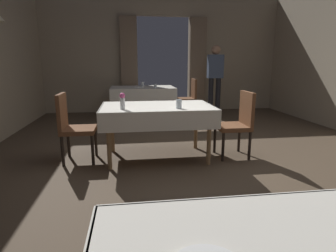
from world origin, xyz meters
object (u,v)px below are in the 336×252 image
object	(u,v)px
chair_far_right	(189,96)
plate_far_a	(139,87)
glass_far_c	(155,86)
flower_vase_mid	(122,100)
glass_mid_b	(179,104)
person_waiter_by_doorway	(215,75)
chair_mid_left	(72,124)
chair_mid_right	(238,121)
dining_table_far	(143,91)
glass_far_b	(143,84)
dining_table_mid	(157,112)

from	to	relation	value
chair_far_right	plate_far_a	world-z (taller)	chair_far_right
plate_far_a	glass_far_c	xyz separation A→B (m)	(0.36, -0.21, 0.04)
flower_vase_mid	glass_mid_b	bearing A→B (deg)	-2.23
plate_far_a	person_waiter_by_doorway	distance (m)	1.85
chair_mid_left	glass_far_c	xyz separation A→B (m)	(1.37, 2.60, 0.28)
glass_far_c	chair_mid_right	bearing A→B (deg)	-71.15
dining_table_far	glass_mid_b	bearing A→B (deg)	-84.51
glass_far_b	glass_far_c	xyz separation A→B (m)	(0.26, -0.49, -0.01)
chair_mid_right	person_waiter_by_doorway	xyz separation A→B (m)	(0.55, 2.93, 0.51)
chair_mid_right	glass_far_c	bearing A→B (deg)	108.85
dining_table_far	glass_mid_b	xyz separation A→B (m)	(0.31, -3.20, 0.14)
chair_mid_left	glass_far_b	world-z (taller)	chair_mid_left
chair_mid_right	plate_far_a	xyz separation A→B (m)	(-1.28, 2.91, 0.24)
glass_far_b	chair_far_right	bearing A→B (deg)	-7.73
dining_table_mid	glass_far_c	bearing A→B (deg)	85.13
flower_vase_mid	glass_far_b	bearing A→B (deg)	82.87
chair_mid_right	glass_mid_b	bearing A→B (deg)	-167.53
dining_table_mid	chair_mid_right	distance (m)	1.16
dining_table_far	chair_mid_left	distance (m)	3.10
dining_table_far	person_waiter_by_doorway	distance (m)	1.78
chair_far_right	glass_mid_b	distance (m)	3.35
glass_mid_b	glass_far_c	size ratio (longest dim) A/B	1.25
chair_mid_left	glass_far_b	distance (m)	3.29
chair_far_right	glass_far_c	distance (m)	0.97
chair_mid_left	glass_far_c	world-z (taller)	chair_mid_left
chair_mid_left	glass_far_b	bearing A→B (deg)	70.29
dining_table_far	flower_vase_mid	distance (m)	3.20
chair_mid_left	chair_far_right	size ratio (longest dim) A/B	1.00
dining_table_mid	dining_table_far	xyz separation A→B (m)	(-0.05, 2.92, -0.00)
dining_table_mid	glass_far_b	distance (m)	3.11
dining_table_mid	glass_far_c	distance (m)	2.63
chair_far_right	flower_vase_mid	world-z (taller)	flower_vase_mid
dining_table_mid	glass_far_b	world-z (taller)	glass_far_b
glass_mid_b	person_waiter_by_doorway	world-z (taller)	person_waiter_by_doorway
dining_table_far	glass_far_b	xyz separation A→B (m)	(0.01, 0.19, 0.14)
chair_far_right	person_waiter_by_doorway	xyz separation A→B (m)	(0.61, -0.11, 0.51)
chair_far_right	person_waiter_by_doorway	world-z (taller)	person_waiter_by_doorway
glass_mid_b	plate_far_a	size ratio (longest dim) A/B	0.50
chair_mid_right	chair_mid_left	bearing A→B (deg)	177.39
dining_table_far	chair_far_right	size ratio (longest dim) A/B	1.62
dining_table_mid	plate_far_a	world-z (taller)	plate_far_a
chair_far_right	glass_far_b	size ratio (longest dim) A/B	8.44
chair_mid_left	glass_mid_b	xyz separation A→B (m)	(1.40, -0.30, 0.29)
chair_mid_right	chair_far_right	world-z (taller)	same
chair_far_right	plate_far_a	xyz separation A→B (m)	(-1.23, -0.13, 0.24)
chair_far_right	plate_far_a	size ratio (longest dim) A/B	4.12
glass_far_b	glass_mid_b	bearing A→B (deg)	-85.01
flower_vase_mid	glass_far_c	xyz separation A→B (m)	(0.68, 2.87, -0.07)
person_waiter_by_doorway	flower_vase_mid	bearing A→B (deg)	-124.80
dining_table_far	glass_mid_b	distance (m)	3.22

